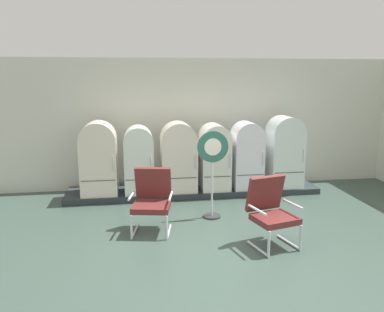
% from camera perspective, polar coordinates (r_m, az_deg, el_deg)
% --- Properties ---
extents(ground, '(12.00, 10.00, 0.05)m').
position_cam_1_polar(ground, '(5.58, 5.10, -14.92)').
color(ground, '#374840').
extents(back_wall, '(11.76, 0.12, 2.84)m').
position_cam_1_polar(back_wall, '(8.65, -0.38, 4.87)').
color(back_wall, silver).
rests_on(back_wall, ground).
extents(display_plinth, '(5.29, 0.95, 0.12)m').
position_cam_1_polar(display_plinth, '(8.32, 0.25, -5.10)').
color(display_plinth, '#273034').
rests_on(display_plinth, ground).
extents(refrigerator_0, '(0.71, 0.69, 1.47)m').
position_cam_1_polar(refrigerator_0, '(7.96, -13.57, -0.05)').
color(refrigerator_0, silver).
rests_on(refrigerator_0, display_plinth).
extents(refrigerator_1, '(0.59, 0.64, 1.36)m').
position_cam_1_polar(refrigerator_1, '(7.91, -7.84, -0.25)').
color(refrigerator_1, silver).
rests_on(refrigerator_1, display_plinth).
extents(refrigerator_2, '(0.72, 0.65, 1.43)m').
position_cam_1_polar(refrigerator_2, '(7.95, -2.01, 0.12)').
color(refrigerator_2, silver).
rests_on(refrigerator_2, display_plinth).
extents(refrigerator_3, '(0.59, 0.70, 1.37)m').
position_cam_1_polar(refrigerator_3, '(8.10, 3.33, 0.17)').
color(refrigerator_3, silver).
rests_on(refrigerator_3, display_plinth).
extents(refrigerator_4, '(0.61, 0.62, 1.41)m').
position_cam_1_polar(refrigerator_4, '(8.22, 8.08, 0.39)').
color(refrigerator_4, white).
rests_on(refrigerator_4, display_plinth).
extents(refrigerator_5, '(0.70, 0.64, 1.51)m').
position_cam_1_polar(refrigerator_5, '(8.50, 13.48, 0.90)').
color(refrigerator_5, silver).
rests_on(refrigerator_5, display_plinth).
extents(armchair_left, '(0.73, 0.74, 1.03)m').
position_cam_1_polar(armchair_left, '(6.27, -5.90, -6.13)').
color(armchair_left, silver).
rests_on(armchair_left, ground).
extents(armchair_right, '(0.75, 0.77, 1.03)m').
position_cam_1_polar(armchair_right, '(5.85, 11.54, -7.65)').
color(armchair_right, silver).
rests_on(armchair_right, ground).
extents(sign_stand, '(0.54, 0.32, 1.55)m').
position_cam_1_polar(sign_stand, '(6.74, 3.02, -2.36)').
color(sign_stand, '#2D2D30').
rests_on(sign_stand, ground).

